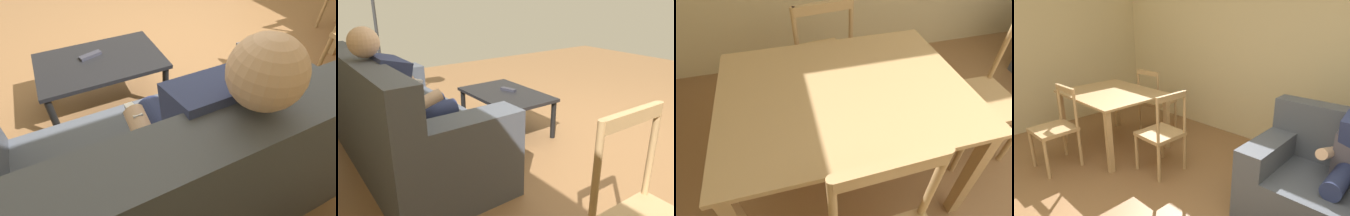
# 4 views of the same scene
# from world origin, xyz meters

# --- Properties ---
(dining_table) EXTENTS (1.24, 0.95, 0.74)m
(dining_table) POSITION_xyz_m (-1.90, 1.33, 0.63)
(dining_table) COLOR tan
(dining_table) RESTS_ON ground_plane
(dining_chair_near_wall) EXTENTS (0.46, 0.46, 0.94)m
(dining_chair_near_wall) POSITION_xyz_m (-1.90, 2.08, 0.45)
(dining_chair_near_wall) COLOR tan
(dining_chair_near_wall) RESTS_ON ground_plane
(dining_chair_facing_couch) EXTENTS (0.43, 0.43, 0.92)m
(dining_chair_facing_couch) POSITION_xyz_m (-0.95, 1.33, 0.45)
(dining_chair_facing_couch) COLOR tan
(dining_chair_facing_couch) RESTS_ON ground_plane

